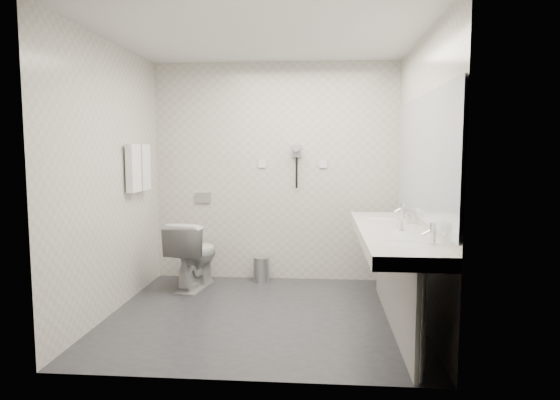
{
  "coord_description": "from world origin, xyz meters",
  "views": [
    {
      "loc": [
        0.52,
        -4.38,
        1.52
      ],
      "look_at": [
        0.15,
        0.15,
        1.05
      ],
      "focal_mm": 31.62,
      "sensor_mm": 36.0,
      "label": 1
    }
  ],
  "objects": [
    {
      "name": "toilet",
      "position": [
        -0.85,
        0.83,
        0.37
      ],
      "size": [
        0.52,
        0.79,
        0.74
      ],
      "primitive_type": "imported",
      "rotation": [
        0.0,
        0.0,
        2.99
      ],
      "color": "silver",
      "rests_on": "floor"
    },
    {
      "name": "soap_bottle_c",
      "position": [
        1.19,
        -0.27,
        0.9
      ],
      "size": [
        0.04,
        0.04,
        0.11
      ],
      "primitive_type": "imported",
      "rotation": [
        0.0,
        0.0,
        0.05
      ],
      "color": "beige",
      "rests_on": "vanity_counter"
    },
    {
      "name": "bin_lid",
      "position": [
        -0.15,
        1.15,
        0.27
      ],
      "size": [
        0.19,
        0.19,
        0.02
      ],
      "primitive_type": "cylinder",
      "color": "#B2B5BA",
      "rests_on": "pedal_bin"
    },
    {
      "name": "soap_bottle_a",
      "position": [
        1.18,
        -0.21,
        0.9
      ],
      "size": [
        0.07,
        0.07,
        0.11
      ],
      "primitive_type": "imported",
      "rotation": [
        0.0,
        0.0,
        0.54
      ],
      "color": "beige",
      "rests_on": "vanity_counter"
    },
    {
      "name": "pedal_bin",
      "position": [
        -0.15,
        1.15,
        0.13
      ],
      "size": [
        0.22,
        0.22,
        0.27
      ],
      "primitive_type": "cylinder",
      "rotation": [
        0.0,
        0.0,
        -0.18
      ],
      "color": "#B2B5BA",
      "rests_on": "floor"
    },
    {
      "name": "faucet_near",
      "position": [
        1.32,
        -0.85,
        0.92
      ],
      "size": [
        0.04,
        0.04,
        0.15
      ],
      "primitive_type": "cylinder",
      "color": "silver",
      "rests_on": "vanity_counter"
    },
    {
      "name": "glass_left",
      "position": [
        1.34,
        0.12,
        0.91
      ],
      "size": [
        0.07,
        0.07,
        0.11
      ],
      "primitive_type": "cylinder",
      "rotation": [
        0.0,
        0.0,
        -0.1
      ],
      "color": "silver",
      "rests_on": "vanity_counter"
    },
    {
      "name": "mirror",
      "position": [
        1.39,
        -0.2,
        1.45
      ],
      "size": [
        0.02,
        2.2,
        1.05
      ],
      "primitive_type": "cube",
      "color": "#B2BCC6",
      "rests_on": "wall_right"
    },
    {
      "name": "basin_far",
      "position": [
        1.12,
        0.45,
        0.83
      ],
      "size": [
        0.4,
        0.31,
        0.05
      ],
      "primitive_type": "ellipsoid",
      "color": "silver",
      "rests_on": "vanity_counter"
    },
    {
      "name": "wall_right",
      "position": [
        1.4,
        0.0,
        1.25
      ],
      "size": [
        0.0,
        2.6,
        2.6
      ],
      "primitive_type": "plane",
      "rotation": [
        1.57,
        0.0,
        -1.57
      ],
      "color": "beige",
      "rests_on": "floor"
    },
    {
      "name": "wall_left",
      "position": [
        -1.4,
        0.0,
        1.25
      ],
      "size": [
        0.0,
        2.6,
        2.6
      ],
      "primitive_type": "plane",
      "rotation": [
        1.57,
        0.0,
        1.57
      ],
      "color": "beige",
      "rests_on": "floor"
    },
    {
      "name": "ceiling",
      "position": [
        0.0,
        0.0,
        2.5
      ],
      "size": [
        2.8,
        2.8,
        0.0
      ],
      "primitive_type": "plane",
      "rotation": [
        3.14,
        0.0,
        0.0
      ],
      "color": "silver",
      "rests_on": "wall_back"
    },
    {
      "name": "dryer_barrel",
      "position": [
        0.25,
        1.2,
        1.53
      ],
      "size": [
        0.08,
        0.14,
        0.08
      ],
      "primitive_type": "cylinder",
      "rotation": [
        1.57,
        0.0,
        0.0
      ],
      "color": "gray",
      "rests_on": "dryer_cradle"
    },
    {
      "name": "faucet_far",
      "position": [
        1.32,
        0.45,
        0.92
      ],
      "size": [
        0.04,
        0.04,
        0.15
      ],
      "primitive_type": "cylinder",
      "color": "silver",
      "rests_on": "vanity_counter"
    },
    {
      "name": "switch_plate_a",
      "position": [
        -0.15,
        1.29,
        1.35
      ],
      "size": [
        0.09,
        0.02,
        0.09
      ],
      "primitive_type": "cube",
      "color": "silver",
      "rests_on": "wall_back"
    },
    {
      "name": "towel_rail",
      "position": [
        -1.35,
        0.55,
        1.55
      ],
      "size": [
        0.02,
        0.62,
        0.02
      ],
      "primitive_type": "cylinder",
      "rotation": [
        1.57,
        0.0,
        0.0
      ],
      "color": "silver",
      "rests_on": "wall_left"
    },
    {
      "name": "vanity_post_near",
      "position": [
        1.18,
        -1.24,
        0.38
      ],
      "size": [
        0.06,
        0.06,
        0.75
      ],
      "primitive_type": "cylinder",
      "color": "silver",
      "rests_on": "floor"
    },
    {
      "name": "wall_back",
      "position": [
        0.0,
        1.3,
        1.25
      ],
      "size": [
        2.8,
        0.0,
        2.8
      ],
      "primitive_type": "plane",
      "rotation": [
        1.57,
        0.0,
        0.0
      ],
      "color": "beige",
      "rests_on": "floor"
    },
    {
      "name": "vanity_panel",
      "position": [
        1.15,
        -0.2,
        0.38
      ],
      "size": [
        0.03,
        2.15,
        0.75
      ],
      "primitive_type": "cube",
      "color": "gray",
      "rests_on": "floor"
    },
    {
      "name": "towel_near",
      "position": [
        -1.34,
        0.41,
        1.33
      ],
      "size": [
        0.07,
        0.24,
        0.48
      ],
      "primitive_type": "cube",
      "color": "white",
      "rests_on": "towel_rail"
    },
    {
      "name": "vanity_post_far",
      "position": [
        1.18,
        0.84,
        0.38
      ],
      "size": [
        0.06,
        0.06,
        0.75
      ],
      "primitive_type": "cylinder",
      "color": "silver",
      "rests_on": "floor"
    },
    {
      "name": "towel_far",
      "position": [
        -1.34,
        0.69,
        1.33
      ],
      "size": [
        0.07,
        0.24,
        0.48
      ],
      "primitive_type": "cube",
      "color": "white",
      "rests_on": "towel_rail"
    },
    {
      "name": "basin_near",
      "position": [
        1.12,
        -0.85,
        0.83
      ],
      "size": [
        0.4,
        0.31,
        0.05
      ],
      "primitive_type": "ellipsoid",
      "color": "silver",
      "rests_on": "vanity_counter"
    },
    {
      "name": "dryer_cradle",
      "position": [
        0.25,
        1.27,
        1.5
      ],
      "size": [
        0.1,
        0.04,
        0.14
      ],
      "primitive_type": "cube",
      "color": "gray",
      "rests_on": "wall_back"
    },
    {
      "name": "wall_front",
      "position": [
        0.0,
        -1.3,
        1.25
      ],
      "size": [
        2.8,
        0.0,
        2.8
      ],
      "primitive_type": "plane",
      "rotation": [
        -1.57,
        0.0,
        0.0
      ],
      "color": "beige",
      "rests_on": "floor"
    },
    {
      "name": "floor",
      "position": [
        0.0,
        0.0,
        0.0
      ],
      "size": [
        2.8,
        2.8,
        0.0
      ],
      "primitive_type": "plane",
      "color": "#27272C",
      "rests_on": "ground"
    },
    {
      "name": "flush_plate",
      "position": [
        -0.85,
        1.29,
        0.95
      ],
      "size": [
        0.18,
        0.02,
        0.12
      ],
      "primitive_type": "cube",
      "color": "#B2B5BA",
      "rests_on": "wall_back"
    },
    {
      "name": "switch_plate_b",
      "position": [
        0.55,
        1.29,
        1.35
      ],
      "size": [
        0.09,
        0.02,
        0.09
      ],
      "primitive_type": "cube",
      "color": "silver",
      "rests_on": "wall_back"
    },
    {
      "name": "dryer_cord",
      "position": [
        0.25,
        1.26,
        1.25
      ],
      "size": [
        0.02,
        0.02,
        0.35
      ],
      "primitive_type": "cylinder",
      "color": "black",
      "rests_on": "dryer_cradle"
    },
    {
      "name": "vanity_counter",
      "position": [
        1.12,
        -0.2,
        0.8
      ],
      "size": [
        0.55,
        2.2,
        0.1
      ],
      "primitive_type": "cube",
      "color": "silver",
      "rests_on": "floor"
    }
  ]
}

